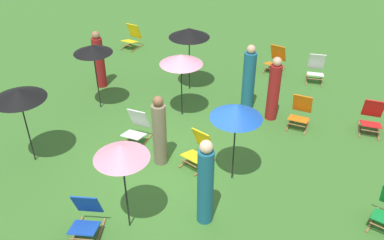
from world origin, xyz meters
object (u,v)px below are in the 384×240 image
umbrella_0 (181,59)px  person_4 (160,132)px  deckchair_8 (132,37)px  umbrella_4 (121,152)px  umbrella_3 (93,49)px  deckchair_1 (300,112)px  person_0 (249,80)px  person_3 (99,61)px  deckchair_7 (199,150)px  umbrella_2 (236,111)px  umbrella_5 (18,94)px  deckchair_4 (137,128)px  person_1 (274,90)px  deckchair_9 (86,218)px  umbrella_1 (189,33)px  deckchair_0 (372,118)px  deckchair_3 (276,60)px  deckchair_2 (316,69)px  person_2 (205,184)px

umbrella_0 → person_4: 2.20m
deckchair_8 → person_4: bearing=-48.9°
umbrella_4 → umbrella_3: bearing=130.2°
deckchair_1 → person_0: bearing=170.3°
umbrella_0 → person_3: (-2.87, 0.55, -0.79)m
deckchair_7 → umbrella_3: 3.85m
umbrella_2 → umbrella_3: (-4.25, 1.41, 0.02)m
umbrella_5 → person_4: bearing=21.6°
deckchair_4 → umbrella_2: size_ratio=0.45×
person_3 → umbrella_5: bearing=104.2°
deckchair_1 → person_1: 0.87m
umbrella_5 → person_4: (2.67, 1.06, -0.90)m
umbrella_3 → person_4: umbrella_3 is taller
umbrella_5 → deckchair_8: bearing=100.3°
umbrella_2 → person_3: size_ratio=1.08×
deckchair_9 → person_0: size_ratio=0.47×
deckchair_7 → umbrella_4: bearing=-85.9°
umbrella_0 → umbrella_1: (-0.38, 1.39, 0.14)m
deckchair_0 → person_0: (-3.14, -0.17, 0.50)m
deckchair_3 → deckchair_8: size_ratio=1.00×
umbrella_3 → umbrella_4: size_ratio=0.97×
person_3 → person_4: bearing=146.8°
umbrella_3 → umbrella_5: 2.55m
deckchair_2 → umbrella_5: 8.43m
person_1 → umbrella_1: bearing=154.0°
umbrella_0 → umbrella_2: bearing=-43.6°
deckchair_4 → umbrella_0: bearing=71.3°
deckchair_4 → deckchair_0: bearing=26.9°
deckchair_2 → person_3: bearing=-163.6°
deckchair_2 → umbrella_4: size_ratio=0.45×
deckchair_1 → deckchair_2: bearing=91.4°
deckchair_8 → deckchair_9: same height
umbrella_0 → person_3: 3.02m
deckchair_1 → umbrella_1: bearing=169.0°
person_3 → deckchair_4: bearing=143.9°
deckchair_0 → person_4: (-4.26, -3.16, 0.43)m
umbrella_4 → person_1: (1.53, 4.71, -0.91)m
deckchair_9 → person_3: (-2.94, 4.94, 0.44)m
umbrella_0 → person_0: size_ratio=0.94×
deckchair_2 → umbrella_3: umbrella_3 is taller
deckchair_7 → person_2: size_ratio=0.47×
deckchair_0 → person_2: (-2.71, -4.41, 0.51)m
umbrella_1 → umbrella_4: bearing=-78.7°
person_3 → deckchair_0: bearing=-170.4°
person_2 → deckchair_2: bearing=-69.3°
deckchair_7 → person_2: person_2 is taller
deckchair_3 → person_2: 6.88m
deckchair_2 → umbrella_4: 7.81m
deckchair_2 → deckchair_3: bearing=162.0°
umbrella_1 → person_0: size_ratio=1.01×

